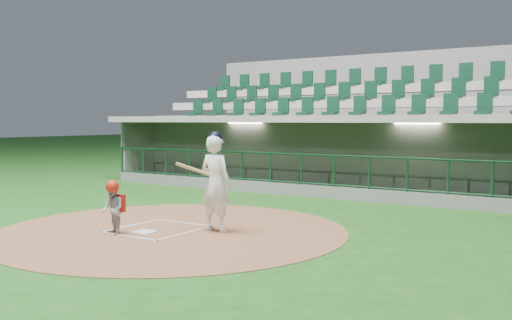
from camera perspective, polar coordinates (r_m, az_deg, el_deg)
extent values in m
plane|color=#164914|center=(12.27, -8.85, -6.68)|extent=(120.00, 120.00, 0.00)
cylinder|color=brown|center=(11.93, -8.40, -6.96)|extent=(7.20, 7.20, 0.01)
cube|color=silver|center=(11.76, -11.13, -7.07)|extent=(0.43, 0.43, 0.02)
cube|color=white|center=(12.56, -12.34, -6.40)|extent=(0.05, 1.80, 0.01)
cube|color=white|center=(11.56, -7.04, -7.24)|extent=(0.05, 1.80, 0.01)
cube|color=silver|center=(12.68, -7.19, -6.24)|extent=(1.55, 0.05, 0.01)
cube|color=white|center=(11.45, -12.70, -7.42)|extent=(1.55, 0.05, 0.01)
cube|color=slate|center=(18.57, 6.79, -4.75)|extent=(15.00, 3.00, 0.10)
cube|color=slate|center=(19.85, 8.85, -0.14)|extent=(15.00, 0.20, 2.70)
cube|color=#B8B0A3|center=(19.73, 8.72, 0.57)|extent=(13.50, 0.04, 0.90)
cube|color=slate|center=(22.70, -10.45, 0.36)|extent=(0.20, 3.00, 2.70)
cube|color=gray|center=(18.13, 6.52, 4.08)|extent=(15.40, 3.50, 0.20)
cube|color=slate|center=(17.10, 4.53, -3.12)|extent=(15.00, 0.15, 0.40)
cube|color=black|center=(16.98, 4.56, 2.16)|extent=(15.00, 0.01, 0.95)
cube|color=brown|center=(19.47, 8.16, -3.54)|extent=(12.75, 0.40, 0.45)
cube|color=white|center=(19.85, -0.96, 3.73)|extent=(1.30, 0.35, 0.04)
cube|color=white|center=(17.25, 15.88, 3.53)|extent=(1.30, 0.35, 0.04)
imported|color=#AF1215|center=(21.35, -3.35, -1.27)|extent=(1.10, 0.70, 1.61)
imported|color=#A91218|center=(20.32, 2.66, -1.64)|extent=(0.94, 0.49, 1.54)
imported|color=#A7121B|center=(18.34, 12.69, -2.30)|extent=(0.82, 0.59, 1.57)
imported|color=#A61411|center=(17.60, 22.82, -2.83)|extent=(1.49, 0.75, 1.54)
cube|color=slate|center=(21.35, 10.66, 0.94)|extent=(17.00, 6.50, 2.50)
cube|color=gray|center=(19.94, 9.07, 4.05)|extent=(16.60, 0.95, 0.30)
cube|color=#ABA59B|center=(20.82, 10.15, 5.55)|extent=(16.60, 0.95, 0.30)
cube|color=#ACA59B|center=(21.72, 11.14, 6.92)|extent=(16.60, 0.95, 0.30)
cube|color=slate|center=(24.46, 13.67, 4.50)|extent=(17.00, 0.25, 5.05)
imported|color=white|center=(11.55, -4.06, -2.35)|extent=(0.73, 0.49, 1.96)
sphere|color=black|center=(11.48, -4.08, 2.20)|extent=(0.28, 0.28, 0.28)
cylinder|color=tan|center=(11.48, -5.81, -1.09)|extent=(0.58, 0.79, 0.39)
imported|color=#99999F|center=(11.63, -14.14, -4.79)|extent=(0.59, 0.53, 1.00)
sphere|color=#B12013|center=(11.57, -14.18, -2.59)|extent=(0.26, 0.26, 0.26)
cube|color=#A11611|center=(11.71, -13.61, -4.19)|extent=(0.32, 0.10, 0.35)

